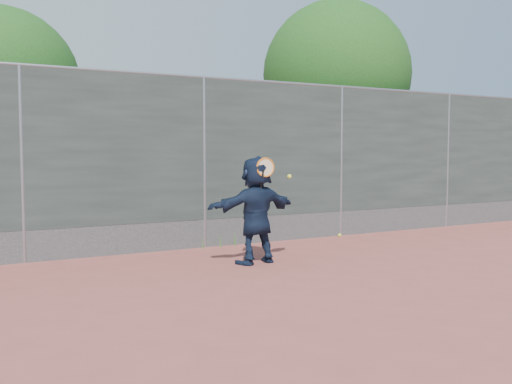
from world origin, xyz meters
TOP-DOWN VIEW (x-y plane):
  - ground at (0.00, 0.00)m, footprint 80.00×80.00m
  - player at (0.10, 1.78)m, footprint 1.56×0.65m
  - ball_ground at (2.87, 3.35)m, footprint 0.07×0.07m
  - fence at (-0.00, 3.50)m, footprint 20.00×0.06m
  - swing_action at (0.19, 1.59)m, footprint 0.66×0.18m
  - tree_right at (4.68, 5.75)m, footprint 3.78×3.60m
  - tree_left at (-2.85, 6.55)m, footprint 3.15×3.00m
  - weed_clump at (0.29, 3.38)m, footprint 0.68×0.07m

SIDE VIEW (x-z plane):
  - ground at x=0.00m, z-range 0.00..0.00m
  - ball_ground at x=2.87m, z-range 0.00..0.07m
  - weed_clump at x=0.29m, z-range -0.02..0.28m
  - player at x=0.10m, z-range 0.00..1.63m
  - swing_action at x=0.19m, z-range 1.18..1.69m
  - fence at x=0.00m, z-range 0.07..3.09m
  - tree_left at x=-2.85m, z-range 0.68..5.20m
  - tree_right at x=4.68m, z-range 0.80..6.19m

